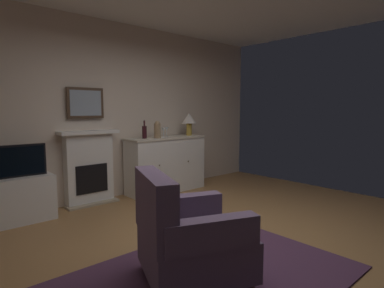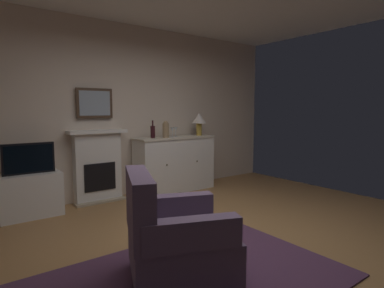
% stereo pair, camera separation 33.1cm
% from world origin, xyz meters
% --- Properties ---
extents(ground_plane, '(6.12, 5.00, 0.10)m').
position_xyz_m(ground_plane, '(0.00, 0.00, -0.05)').
color(ground_plane, '#9E7042').
rests_on(ground_plane, ground).
extents(wall_rear, '(6.12, 0.06, 2.77)m').
position_xyz_m(wall_rear, '(0.00, 2.47, 1.38)').
color(wall_rear, beige).
rests_on(wall_rear, ground_plane).
extents(area_rug, '(2.53, 1.68, 0.02)m').
position_xyz_m(area_rug, '(-0.76, -0.37, 0.01)').
color(area_rug, '#4C2D47').
rests_on(area_rug, ground_plane).
extents(fireplace_unit, '(0.87, 0.30, 1.10)m').
position_xyz_m(fireplace_unit, '(-0.52, 2.34, 0.55)').
color(fireplace_unit, white).
rests_on(fireplace_unit, ground_plane).
extents(framed_picture, '(0.55, 0.04, 0.45)m').
position_xyz_m(framed_picture, '(-0.52, 2.39, 1.50)').
color(framed_picture, '#473323').
extents(sideboard_cabinet, '(1.43, 0.49, 0.94)m').
position_xyz_m(sideboard_cabinet, '(0.77, 2.16, 0.47)').
color(sideboard_cabinet, white).
rests_on(sideboard_cabinet, ground_plane).
extents(table_lamp, '(0.26, 0.26, 0.40)m').
position_xyz_m(table_lamp, '(1.30, 2.16, 1.22)').
color(table_lamp, '#B79338').
rests_on(table_lamp, sideboard_cabinet).
extents(wine_bottle, '(0.08, 0.08, 0.29)m').
position_xyz_m(wine_bottle, '(0.35, 2.18, 1.05)').
color(wine_bottle, '#331419').
rests_on(wine_bottle, sideboard_cabinet).
extents(wine_glass_left, '(0.07, 0.07, 0.16)m').
position_xyz_m(wine_glass_left, '(0.70, 2.13, 1.06)').
color(wine_glass_left, silver).
rests_on(wine_glass_left, sideboard_cabinet).
extents(wine_glass_center, '(0.07, 0.07, 0.16)m').
position_xyz_m(wine_glass_center, '(0.81, 2.19, 1.06)').
color(wine_glass_center, silver).
rests_on(wine_glass_center, sideboard_cabinet).
extents(vase_decorative, '(0.11, 0.11, 0.28)m').
position_xyz_m(vase_decorative, '(0.56, 2.11, 1.08)').
color(vase_decorative, '#9E7F5B').
rests_on(vase_decorative, sideboard_cabinet).
extents(tv_cabinet, '(0.75, 0.42, 0.58)m').
position_xyz_m(tv_cabinet, '(-1.50, 2.18, 0.29)').
color(tv_cabinet, white).
rests_on(tv_cabinet, ground_plane).
extents(tv_set, '(0.62, 0.07, 0.40)m').
position_xyz_m(tv_set, '(-1.50, 2.16, 0.78)').
color(tv_set, black).
rests_on(tv_set, tv_cabinet).
extents(armchair, '(1.03, 1.01, 0.92)m').
position_xyz_m(armchair, '(-0.88, -0.30, 0.38)').
color(armchair, '#604C66').
rests_on(armchair, ground_plane).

